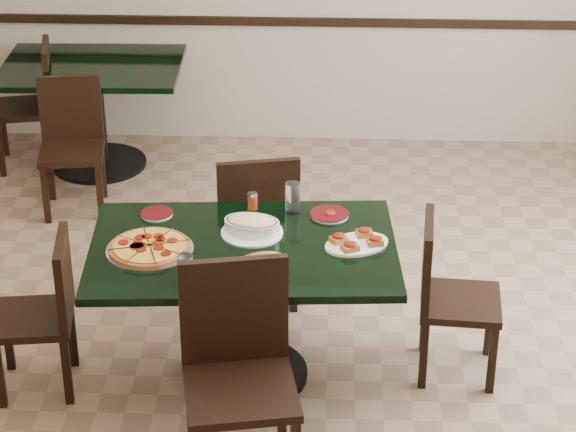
{
  "coord_description": "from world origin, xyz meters",
  "views": [
    {
      "loc": [
        0.14,
        -4.93,
        3.34
      ],
      "look_at": [
        -0.07,
        0.0,
        0.77
      ],
      "focal_mm": 70.0,
      "sensor_mm": 36.0,
      "label": 1
    }
  ],
  "objects_px": {
    "back_table": "(94,96)",
    "chair_right": "(446,290)",
    "bruschetta_platter": "(357,241)",
    "chair_far": "(256,222)",
    "main_table": "(244,279)",
    "pepperoni_pizza": "(150,248)",
    "lasagna_casserole": "(252,225)",
    "back_chair_near": "(72,138)",
    "bread_basket": "(263,263)",
    "chair_near": "(238,361)",
    "chair_left": "(46,307)",
    "back_chair_left": "(35,98)"
  },
  "relations": [
    {
      "from": "chair_near",
      "to": "bruschetta_platter",
      "type": "xyz_separation_m",
      "value": [
        0.51,
        0.72,
        0.2
      ]
    },
    {
      "from": "chair_left",
      "to": "bread_basket",
      "type": "height_order",
      "value": "bread_basket"
    },
    {
      "from": "back_table",
      "to": "lasagna_casserole",
      "type": "distance_m",
      "value": 2.69
    },
    {
      "from": "chair_far",
      "to": "back_chair_near",
      "type": "relative_size",
      "value": 1.09
    },
    {
      "from": "back_table",
      "to": "bruschetta_platter",
      "type": "xyz_separation_m",
      "value": [
        1.76,
        -2.46,
        0.25
      ]
    },
    {
      "from": "chair_right",
      "to": "back_chair_left",
      "type": "bearing_deg",
      "value": 52.15
    },
    {
      "from": "back_table",
      "to": "back_chair_near",
      "type": "distance_m",
      "value": 0.61
    },
    {
      "from": "back_table",
      "to": "chair_far",
      "type": "xyz_separation_m",
      "value": [
        1.24,
        -1.8,
        -0.0
      ]
    },
    {
      "from": "pepperoni_pizza",
      "to": "chair_right",
      "type": "bearing_deg",
      "value": 6.76
    },
    {
      "from": "back_table",
      "to": "back_chair_left",
      "type": "bearing_deg",
      "value": 175.03
    },
    {
      "from": "chair_near",
      "to": "back_chair_near",
      "type": "distance_m",
      "value": 2.88
    },
    {
      "from": "main_table",
      "to": "lasagna_casserole",
      "type": "bearing_deg",
      "value": 70.94
    },
    {
      "from": "chair_far",
      "to": "bruschetta_platter",
      "type": "relative_size",
      "value": 2.44
    },
    {
      "from": "chair_left",
      "to": "lasagna_casserole",
      "type": "relative_size",
      "value": 2.69
    },
    {
      "from": "main_table",
      "to": "chair_left",
      "type": "distance_m",
      "value": 0.96
    },
    {
      "from": "back_table",
      "to": "lasagna_casserole",
      "type": "height_order",
      "value": "lasagna_casserole"
    },
    {
      "from": "chair_far",
      "to": "chair_near",
      "type": "bearing_deg",
      "value": 78.23
    },
    {
      "from": "chair_near",
      "to": "chair_left",
      "type": "xyz_separation_m",
      "value": [
        -0.98,
        0.58,
        -0.12
      ]
    },
    {
      "from": "chair_left",
      "to": "bread_basket",
      "type": "bearing_deg",
      "value": 75.88
    },
    {
      "from": "chair_far",
      "to": "back_chair_near",
      "type": "distance_m",
      "value": 1.74
    },
    {
      "from": "pepperoni_pizza",
      "to": "chair_far",
      "type": "bearing_deg",
      "value": 59.0
    },
    {
      "from": "chair_far",
      "to": "back_chair_left",
      "type": "height_order",
      "value": "chair_far"
    },
    {
      "from": "pepperoni_pizza",
      "to": "back_chair_near",
      "type": "bearing_deg",
      "value": 112.75
    },
    {
      "from": "main_table",
      "to": "back_chair_left",
      "type": "relative_size",
      "value": 1.73
    },
    {
      "from": "back_table",
      "to": "chair_right",
      "type": "height_order",
      "value": "chair_right"
    },
    {
      "from": "back_table",
      "to": "bruschetta_platter",
      "type": "height_order",
      "value": "bruschetta_platter"
    },
    {
      "from": "back_chair_left",
      "to": "pepperoni_pizza",
      "type": "relative_size",
      "value": 2.11
    },
    {
      "from": "chair_right",
      "to": "bread_basket",
      "type": "xyz_separation_m",
      "value": [
        -0.88,
        -0.33,
        0.32
      ]
    },
    {
      "from": "chair_left",
      "to": "lasagna_casserole",
      "type": "distance_m",
      "value": 1.07
    },
    {
      "from": "bread_basket",
      "to": "chair_far",
      "type": "bearing_deg",
      "value": 77.56
    },
    {
      "from": "lasagna_casserole",
      "to": "chair_left",
      "type": "bearing_deg",
      "value": -154.25
    },
    {
      "from": "chair_left",
      "to": "back_chair_near",
      "type": "distance_m",
      "value": 2.01
    },
    {
      "from": "pepperoni_pizza",
      "to": "chair_near",
      "type": "bearing_deg",
      "value": -53.55
    },
    {
      "from": "chair_near",
      "to": "pepperoni_pizza",
      "type": "height_order",
      "value": "chair_near"
    },
    {
      "from": "main_table",
      "to": "pepperoni_pizza",
      "type": "height_order",
      "value": "pepperoni_pizza"
    },
    {
      "from": "chair_far",
      "to": "chair_left",
      "type": "relative_size",
      "value": 1.14
    },
    {
      "from": "main_table",
      "to": "chair_far",
      "type": "distance_m",
      "value": 0.68
    },
    {
      "from": "chair_far",
      "to": "chair_right",
      "type": "distance_m",
      "value": 1.14
    },
    {
      "from": "chair_far",
      "to": "pepperoni_pizza",
      "type": "bearing_deg",
      "value": 46.65
    },
    {
      "from": "chair_near",
      "to": "back_chair_left",
      "type": "relative_size",
      "value": 1.15
    },
    {
      "from": "chair_near",
      "to": "chair_left",
      "type": "height_order",
      "value": "chair_near"
    },
    {
      "from": "lasagna_casserole",
      "to": "back_chair_near",
      "type": "bearing_deg",
      "value": 138.5
    },
    {
      "from": "pepperoni_pizza",
      "to": "bruschetta_platter",
      "type": "relative_size",
      "value": 1.09
    },
    {
      "from": "chair_right",
      "to": "back_chair_near",
      "type": "xyz_separation_m",
      "value": [
        -2.24,
        1.78,
        0.01
      ]
    },
    {
      "from": "chair_far",
      "to": "lasagna_casserole",
      "type": "bearing_deg",
      "value": 79.73
    },
    {
      "from": "back_table",
      "to": "back_chair_near",
      "type": "xyz_separation_m",
      "value": [
        -0.03,
        -0.6,
        -0.05
      ]
    },
    {
      "from": "main_table",
      "to": "back_chair_near",
      "type": "height_order",
      "value": "back_chair_near"
    },
    {
      "from": "chair_left",
      "to": "back_chair_near",
      "type": "height_order",
      "value": "back_chair_near"
    },
    {
      "from": "lasagna_casserole",
      "to": "bread_basket",
      "type": "xyz_separation_m",
      "value": [
        0.08,
        -0.36,
        -0.01
      ]
    },
    {
      "from": "chair_far",
      "to": "lasagna_casserole",
      "type": "relative_size",
      "value": 3.06
    }
  ]
}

